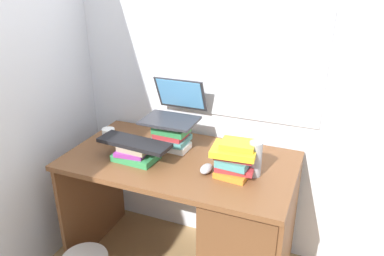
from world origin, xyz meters
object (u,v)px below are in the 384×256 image
book_stack_tall (170,136)px  book_stack_side (235,158)px  book_stack_keyboard_riser (135,153)px  computer_mouse (206,169)px  desk (231,226)px  laptop (174,109)px  keyboard (134,143)px  water_bottle (255,159)px  mug (109,135)px

book_stack_tall → book_stack_side: size_ratio=1.01×
book_stack_keyboard_riser → computer_mouse: 0.42m
book_stack_tall → book_stack_side: bearing=-19.5°
desk → book_stack_keyboard_riser: size_ratio=5.26×
laptop → book_stack_tall: bearing=-87.6°
book_stack_tall → desk: bearing=-17.7°
book_stack_keyboard_riser → laptop: 0.35m
book_stack_side → book_stack_keyboard_riser: bearing=-174.3°
laptop → keyboard: laptop is taller
book_stack_keyboard_riser → water_bottle: water_bottle is taller
laptop → mug: laptop is taller
book_stack_keyboard_riser → keyboard: size_ratio=0.58×
desk → book_stack_keyboard_riser: 0.68m
keyboard → mug: bearing=156.9°
book_stack_side → keyboard: book_stack_side is taller
book_stack_side → computer_mouse: book_stack_side is taller
desk → keyboard: size_ratio=3.08×
water_bottle → mug: bearing=176.3°
desk → book_stack_tall: bearing=162.3°
keyboard → desk: bearing=11.9°
desk → laptop: bearing=154.6°
book_stack_side → mug: size_ratio=2.13×
book_stack_side → computer_mouse: bearing=-165.8°
keyboard → book_stack_tall: bearing=64.3°
desk → keyboard: keyboard is taller
laptop → water_bottle: laptop is taller
desk → book_stack_side: 0.45m
desk → laptop: size_ratio=3.94×
computer_mouse → book_stack_keyboard_riser: bearing=-177.3°
book_stack_keyboard_riser → laptop: laptop is taller
desk → book_stack_side: book_stack_side is taller
desk → mug: 0.91m
laptop → computer_mouse: laptop is taller
keyboard → computer_mouse: keyboard is taller
book_stack_tall → water_bottle: bearing=-13.7°
mug → book_stack_tall: bearing=10.7°
book_stack_keyboard_riser → mug: size_ratio=2.16×
book_stack_tall → computer_mouse: bearing=-32.9°
book_stack_tall → keyboard: size_ratio=0.58×
keyboard → computer_mouse: bearing=7.0°
water_bottle → laptop: bearing=159.8°
book_stack_keyboard_riser → water_bottle: 0.67m
keyboard → mug: keyboard is taller
book_stack_keyboard_riser → laptop: bearing=67.4°
laptop → book_stack_keyboard_riser: bearing=-112.6°
laptop → mug: (-0.38, -0.14, -0.18)m
book_stack_tall → laptop: (-0.00, 0.07, 0.14)m
book_stack_keyboard_riser → keyboard: keyboard is taller
water_bottle → book_stack_side: bearing=-166.7°
desk → mug: mug is taller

